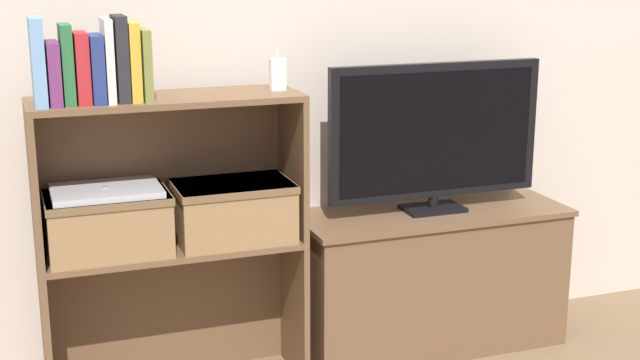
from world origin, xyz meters
name	(u,v)px	position (x,y,z in m)	size (l,w,h in m)	color
wall_back	(296,24)	(0.00, 0.40, 1.20)	(10.00, 0.05, 2.40)	beige
tv_stand	(430,278)	(0.45, 0.18, 0.26)	(1.00, 0.38, 0.53)	brown
tv	(435,133)	(0.45, 0.18, 0.82)	(0.81, 0.14, 0.54)	black
bookshelf_lower_tier	(172,294)	(-0.51, 0.21, 0.32)	(0.85, 0.29, 0.52)	brown
bookshelf_upper_tier	(165,150)	(-0.51, 0.21, 0.82)	(0.85, 0.29, 0.49)	brown
book_skyblue	(38,62)	(-0.89, 0.10, 1.14)	(0.04, 0.15, 0.26)	#709ECC
book_plum	(53,73)	(-0.85, 0.10, 1.10)	(0.04, 0.15, 0.19)	#6B2D66
book_forest	(67,64)	(-0.81, 0.10, 1.13)	(0.03, 0.13, 0.24)	#286638
book_crimson	(82,68)	(-0.77, 0.10, 1.11)	(0.04, 0.13, 0.21)	#B22328
book_navy	(96,69)	(-0.73, 0.10, 1.11)	(0.04, 0.15, 0.20)	navy
book_ivory	(108,60)	(-0.69, 0.10, 1.13)	(0.02, 0.14, 0.25)	silver
book_charcoal	(120,59)	(-0.65, 0.10, 1.14)	(0.04, 0.13, 0.26)	#232328
book_mustard	(133,62)	(-0.62, 0.10, 1.13)	(0.03, 0.13, 0.24)	gold
book_olive	(145,65)	(-0.58, 0.10, 1.12)	(0.03, 0.15, 0.22)	olive
baby_monitor	(277,74)	(-0.15, 0.15, 1.06)	(0.05, 0.04, 0.13)	white
storage_basket_left	(108,221)	(-0.72, 0.13, 0.63)	(0.38, 0.26, 0.20)	#937047
storage_basket_right	(233,208)	(-0.31, 0.13, 0.63)	(0.38, 0.26, 0.20)	#937047
laptop	(106,191)	(-0.72, 0.13, 0.72)	(0.34, 0.24, 0.02)	#BCBCC1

